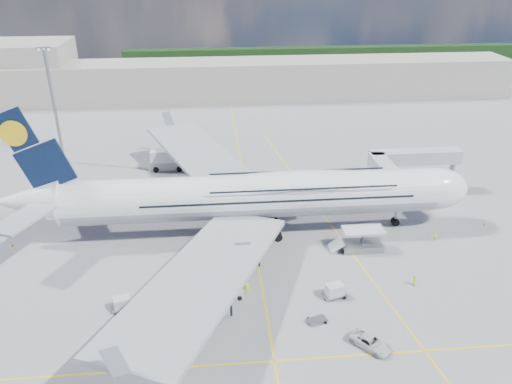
{
  "coord_description": "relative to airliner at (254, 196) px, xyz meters",
  "views": [
    {
      "loc": [
        -6.18,
        -63.46,
        43.42
      ],
      "look_at": [
        0.4,
        8.0,
        8.49
      ],
      "focal_mm": 35.0,
      "sensor_mm": 36.0,
      "label": 1
    }
  ],
  "objects": [
    {
      "name": "ground",
      "position": [
        -0.26,
        -10.0,
        -6.87
      ],
      "size": [
        300.0,
        300.0,
        0.0
      ],
      "primitive_type": "plane",
      "color": "gray",
      "rests_on": "ground"
    },
    {
      "name": "taxi_line_main",
      "position": [
        -0.26,
        -10.0,
        -6.86
      ],
      "size": [
        0.25,
        220.0,
        0.01
      ],
      "primitive_type": "cube",
      "color": "yellow",
      "rests_on": "ground"
    },
    {
      "name": "taxi_line_cross",
      "position": [
        -0.26,
        -30.0,
        -6.86
      ],
      "size": [
        120.0,
        0.25,
        0.01
      ],
      "primitive_type": "cube",
      "color": "yellow",
      "rests_on": "ground"
    },
    {
      "name": "taxi_line_diag",
      "position": [
        13.74,
        -0.0,
        -6.86
      ],
      "size": [
        14.16,
        99.06,
        0.01
      ],
      "primitive_type": "cube",
      "rotation": [
        0.0,
        0.0,
        0.14
      ],
      "color": "yellow",
      "rests_on": "ground"
    },
    {
      "name": "airliner",
      "position": [
        0.0,
        0.0,
        0.0
      ],
      "size": [
        77.26,
        79.15,
        23.71
      ],
      "color": "white",
      "rests_on": "ground"
    },
    {
      "name": "jet_bridge",
      "position": [
        29.55,
        10.94,
        -0.02
      ],
      "size": [
        18.8,
        12.1,
        8.5
      ],
      "color": "#B7B7BC",
      "rests_on": "ground"
    },
    {
      "name": "cargo_loader",
      "position": [
        16.56,
        -7.11,
        -5.62
      ],
      "size": [
        8.53,
        3.2,
        3.67
      ],
      "color": "silver",
      "rests_on": "ground"
    },
    {
      "name": "light_mast",
      "position": [
        -40.26,
        35.0,
        6.34
      ],
      "size": [
        3.0,
        0.7,
        25.5
      ],
      "color": "gray",
      "rests_on": "ground"
    },
    {
      "name": "terminal",
      "position": [
        -0.26,
        85.0,
        -0.87
      ],
      "size": [
        180.0,
        16.0,
        12.0
      ],
      "primitive_type": "cube",
      "color": "#B2AD9E",
      "rests_on": "ground"
    },
    {
      "name": "hangar",
      "position": [
        -70.26,
        90.0,
        2.13
      ],
      "size": [
        40.0,
        22.0,
        18.0
      ],
      "primitive_type": "cube",
      "color": "#B2AD9E",
      "rests_on": "ground"
    },
    {
      "name": "tree_line",
      "position": [
        39.74,
        130.0,
        -2.87
      ],
      "size": [
        160.0,
        6.0,
        8.0
      ],
      "primitive_type": "cube",
      "color": "#193814",
      "rests_on": "ground"
    },
    {
      "name": "dolly_row_a",
      "position": [
        -10.66,
        -12.34,
        -6.53
      ],
      "size": [
        3.1,
        1.87,
        0.43
      ],
      "rotation": [
        0.0,
        0.0,
        -0.1
      ],
      "color": "gray",
      "rests_on": "ground"
    },
    {
      "name": "dolly_row_b",
      "position": [
        -7.97,
        -22.11,
        -5.76
      ],
      "size": [
        3.68,
        2.91,
        2.06
      ],
      "rotation": [
        0.0,
        0.0,
        -0.42
      ],
      "color": "gray",
      "rests_on": "ground"
    },
    {
      "name": "dolly_row_c",
      "position": [
        -10.55,
        -20.45,
        -6.49
      ],
      "size": [
        3.44,
        2.01,
        0.49
      ],
      "rotation": [
        0.0,
        0.0,
        0.07
      ],
      "color": "gray",
      "rests_on": "ground"
    },
    {
      "name": "dolly_back",
      "position": [
        -19.37,
        -18.83,
        -5.86
      ],
      "size": [
        3.31,
        2.39,
        1.88
      ],
      "rotation": [
        0.0,
        0.0,
        0.3
      ],
      "color": "gray",
      "rests_on": "ground"
    },
    {
      "name": "dolly_nose_far",
      "position": [
        6.08,
        -23.65,
        -6.57
      ],
      "size": [
        2.91,
        2.18,
        0.38
      ],
      "rotation": [
        0.0,
        0.0,
        0.35
      ],
      "color": "gray",
      "rests_on": "ground"
    },
    {
      "name": "dolly_nose_near",
      "position": [
        9.5,
        -18.83,
        -5.77
      ],
      "size": [
        3.54,
        2.46,
        2.04
      ],
      "rotation": [
        0.0,
        0.0,
        0.25
      ],
      "color": "gray",
      "rests_on": "ground"
    },
    {
      "name": "baggage_tug",
      "position": [
        -4.64,
        -17.76,
        -6.08
      ],
      "size": [
        3.08,
        1.97,
        1.78
      ],
      "rotation": [
        0.0,
        0.0,
        0.24
      ],
      "color": "silver",
      "rests_on": "ground"
    },
    {
      "name": "catering_truck_inner",
      "position": [
        -12.37,
        10.66,
        -4.71
      ],
      "size": [
        7.81,
        3.38,
        4.57
      ],
      "rotation": [
        0.0,
        0.0,
        -0.09
      ],
      "color": "gray",
      "rests_on": "ground"
    },
    {
      "name": "catering_truck_outer",
      "position": [
        -16.38,
        28.37,
        -4.75
      ],
      "size": [
        7.65,
        3.03,
        4.57
      ],
      "rotation": [
        0.0,
        0.0,
        -0.02
      ],
      "color": "gray",
      "rests_on": "ground"
    },
    {
      "name": "service_van",
      "position": [
        11.58,
        -28.76,
        -6.14
      ],
      "size": [
        5.21,
        5.52,
        1.45
      ],
      "primitive_type": "imported",
      "rotation": [
        0.0,
        0.0,
        0.71
      ],
      "color": "silver",
      "rests_on": "ground"
    },
    {
      "name": "crew_nose",
      "position": [
        29.43,
        -5.92,
        -6.06
      ],
      "size": [
        0.7,
        0.59,
        1.62
      ],
      "primitive_type": "imported",
      "rotation": [
        0.0,
        0.0,
        0.42
      ],
      "color": "#C2FF1A",
      "rests_on": "ground"
    },
    {
      "name": "crew_loader",
      "position": [
        17.49,
        -4.68,
        -6.02
      ],
      "size": [
        1.02,
        0.93,
        1.7
      ],
      "primitive_type": "imported",
      "rotation": [
        0.0,
        0.0,
        -0.43
      ],
      "color": "#CDEA18",
      "rests_on": "ground"
    },
    {
      "name": "crew_wing",
      "position": [
        -13.85,
        -15.87,
        -6.11
      ],
      "size": [
        0.49,
        0.93,
        1.51
      ],
      "primitive_type": "imported",
      "rotation": [
        0.0,
        0.0,
        1.43
      ],
      "color": "#B0F019",
      "rests_on": "ground"
    },
    {
      "name": "crew_van",
      "position": [
        21.55,
        -17.13,
        -6.07
      ],
      "size": [
        0.75,
        0.91,
        1.6
      ],
      "primitive_type": "imported",
      "rotation": [
        0.0,
        0.0,
        1.93
      ],
      "color": "#C5EC18",
      "rests_on": "ground"
    },
    {
      "name": "crew_tug",
      "position": [
        -2.58,
        -17.24,
        -5.89
      ],
      "size": [
        1.27,
        0.75,
        1.95
      ],
      "primitive_type": "imported",
      "rotation": [
        0.0,
        0.0,
        -0.02
      ],
      "color": "#C4FB1A",
      "rests_on": "ground"
    },
    {
      "name": "cone_nose",
      "position": [
        40.33,
        -1.54,
        -6.59
      ],
      "size": [
        0.45,
        0.45,
        0.57
      ],
      "color": "orange",
      "rests_on": "ground"
    },
    {
      "name": "cone_wing_left_inner",
      "position": [
        -8.03,
        18.71,
        -6.59
      ],
      "size": [
        0.45,
        0.45,
        0.58
      ],
      "color": "orange",
      "rests_on": "ground"
    },
    {
      "name": "cone_wing_left_outer",
      "position": [
        -10.68,
        25.52,
        -6.63
      ],
      "size": [
        0.39,
        0.39,
        0.49
      ],
      "color": "orange",
      "rests_on": "ground"
    },
    {
      "name": "cone_wing_right_inner",
      "position": [
        -5.86,
        -6.12,
        -6.63
      ],
      "size": [
        0.39,
        0.39,
        0.5
      ],
      "color": "orange",
      "rests_on": "ground"
    },
    {
      "name": "cone_wing_right_outer",
      "position": [
        -18.5,
        -22.66,
        -6.64
      ],
      "size": [
        0.38,
        0.38,
        0.48
      ],
      "color": "orange",
      "rests_on": "ground"
    },
    {
      "name": "cone_tail",
      "position": [
        -39.58,
        -1.1,
        -6.61
      ],
      "size": [
        0.42,
        0.42,
        0.54
      ],
      "color": "orange",
      "rests_on": "ground"
    }
  ]
}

